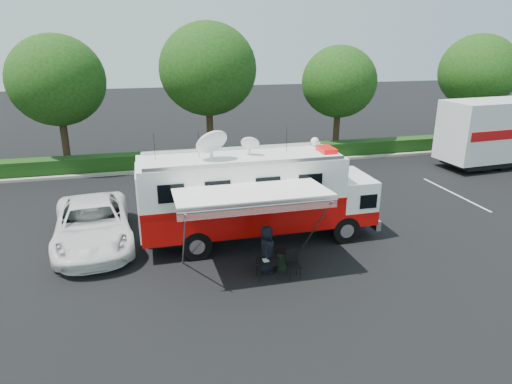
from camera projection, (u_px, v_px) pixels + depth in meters
ground_plane at (259, 239)px, 18.81m from camera, size 120.00×120.00×0.00m
back_border at (226, 84)px, 29.27m from camera, size 60.00×6.14×8.87m
stall_lines at (233, 214)px, 21.44m from camera, size 24.12×5.50×0.01m
command_truck at (257, 195)px, 18.15m from camera, size 9.46×2.60×4.54m
awning at (252, 195)px, 15.16m from camera, size 5.16×2.67×3.12m
white_suv at (95, 244)px, 18.38m from camera, size 3.40×6.47×1.74m
person at (267, 271)px, 16.26m from camera, size 0.83×1.00×1.74m
folding_table at (267, 262)px, 15.59m from camera, size 0.94×0.81×0.68m
folding_chair at (293, 261)px, 15.75m from camera, size 0.47×0.49×0.98m
trash_bin at (281, 259)px, 16.33m from camera, size 0.48×0.48×0.72m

